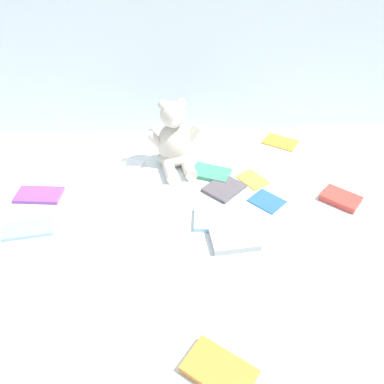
{
  "coord_description": "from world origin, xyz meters",
  "views": [
    {
      "loc": [
        -0.06,
        -0.92,
        0.76
      ],
      "look_at": [
        -0.02,
        -0.1,
        0.1
      ],
      "focal_mm": 35.99,
      "sensor_mm": 36.0,
      "label": 1
    }
  ],
  "objects": [
    {
      "name": "book_case_8",
      "position": [
        0.21,
        -0.03,
        0.0
      ],
      "size": [
        0.12,
        0.12,
        0.01
      ],
      "primitive_type": "cube",
      "rotation": [
        0.0,
        0.0,
        0.76
      ],
      "color": "blue",
      "rests_on": "ground_plane"
    },
    {
      "name": "book_case_4",
      "position": [
        0.19,
        0.08,
        0.0
      ],
      "size": [
        0.11,
        0.12,
        0.01
      ],
      "primitive_type": "cube",
      "rotation": [
        0.0,
        0.0,
        3.73
      ],
      "color": "yellow",
      "rests_on": "ground_plane"
    },
    {
      "name": "teddy_bear",
      "position": [
        -0.07,
        0.19,
        0.09
      ],
      "size": [
        0.2,
        0.19,
        0.23
      ],
      "rotation": [
        0.0,
        0.0,
        0.2
      ],
      "color": "beige",
      "rests_on": "ground_plane"
    },
    {
      "name": "book_case_10",
      "position": [
        0.05,
        0.12,
        0.01
      ],
      "size": [
        0.15,
        0.12,
        0.01
      ],
      "primitive_type": "cube",
      "rotation": [
        0.0,
        0.0,
        1.16
      ],
      "color": "#389067",
      "rests_on": "ground_plane"
    },
    {
      "name": "book_case_11",
      "position": [
        0.09,
        -0.2,
        0.01
      ],
      "size": [
        0.14,
        0.1,
        0.02
      ],
      "primitive_type": "cube",
      "rotation": [
        0.0,
        0.0,
        1.68
      ],
      "color": "#A1A5A6",
      "rests_on": "ground_plane"
    },
    {
      "name": "book_case_0",
      "position": [
        0.09,
        0.03,
        0.01
      ],
      "size": [
        0.15,
        0.15,
        0.01
      ],
      "primitive_type": "cube",
      "rotation": [
        0.0,
        0.0,
        5.5
      ],
      "color": "#524B51",
      "rests_on": "ground_plane"
    },
    {
      "name": "backdrop_drape",
      "position": [
        0.0,
        0.43,
        0.33
      ],
      "size": [
        1.59,
        0.03,
        0.67
      ],
      "primitive_type": "cube",
      "color": "silver",
      "rests_on": "ground_plane"
    },
    {
      "name": "book_case_1",
      "position": [
        -0.49,
        0.02,
        0.01
      ],
      "size": [
        0.15,
        0.09,
        0.01
      ],
      "primitive_type": "cube",
      "rotation": [
        0.0,
        0.0,
        4.62
      ],
      "color": "purple",
      "rests_on": "ground_plane"
    },
    {
      "name": "book_case_6",
      "position": [
        0.44,
        -0.04,
        0.01
      ],
      "size": [
        0.13,
        0.13,
        0.02
      ],
      "primitive_type": "cube",
      "rotation": [
        0.0,
        0.0,
        0.85
      ],
      "color": "#C63B31",
      "rests_on": "ground_plane"
    },
    {
      "name": "book_case_7",
      "position": [
        0.01,
        -0.55,
        0.01
      ],
      "size": [
        0.16,
        0.15,
        0.02
      ],
      "primitive_type": "cube",
      "rotation": [
        0.0,
        0.0,
        0.93
      ],
      "color": "orange",
      "rests_on": "ground_plane"
    },
    {
      "name": "book_case_9",
      "position": [
        -0.48,
        -0.12,
        0.01
      ],
      "size": [
        0.14,
        0.09,
        0.01
      ],
      "primitive_type": "cube",
      "rotation": [
        0.0,
        0.0,
        4.86
      ],
      "color": "#83A7D8",
      "rests_on": "ground_plane"
    },
    {
      "name": "book_case_3",
      "position": [
        -0.23,
        0.15,
        0.0
      ],
      "size": [
        0.12,
        0.14,
        0.01
      ],
      "primitive_type": "cube",
      "rotation": [
        0.0,
        0.0,
        5.84
      ],
      "color": "white",
      "rests_on": "ground_plane"
    },
    {
      "name": "book_case_2",
      "position": [
        0.05,
        -0.11,
        0.01
      ],
      "size": [
        0.14,
        0.1,
        0.01
      ],
      "primitive_type": "cube",
      "rotation": [
        0.0,
        0.0,
        1.5
      ],
      "color": "#8DC0D7",
      "rests_on": "ground_plane"
    },
    {
      "name": "ground_plane",
      "position": [
        0.0,
        0.0,
        0.0
      ],
      "size": [
        3.2,
        3.2,
        0.0
      ],
      "primitive_type": "plane",
      "color": "silver"
    },
    {
      "name": "book_case_5",
      "position": [
        0.33,
        0.31,
        0.0
      ],
      "size": [
        0.15,
        0.14,
        0.01
      ],
      "primitive_type": "cube",
      "rotation": [
        0.0,
        0.0,
        4.13
      ],
      "color": "orange",
      "rests_on": "ground_plane"
    }
  ]
}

